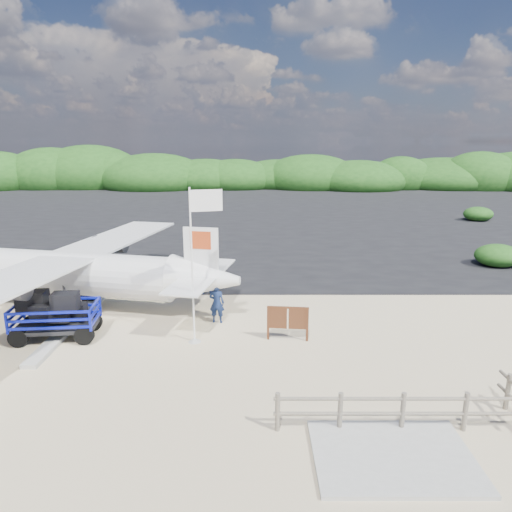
{
  "coord_description": "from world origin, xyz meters",
  "views": [
    {
      "loc": [
        2.49,
        -14.67,
        6.78
      ],
      "look_at": [
        2.48,
        4.51,
        1.96
      ],
      "focal_mm": 32.0,
      "sensor_mm": 36.0,
      "label": 1
    }
  ],
  "objects_px": {
    "crew_b": "(203,276)",
    "aircraft_large": "(372,221)",
    "flagpole": "(195,342)",
    "crew_a": "(217,303)",
    "signboard": "(287,340)",
    "baggage_cart": "(58,338)"
  },
  "relations": [
    {
      "from": "crew_b",
      "to": "aircraft_large",
      "type": "height_order",
      "value": "aircraft_large"
    },
    {
      "from": "crew_a",
      "to": "aircraft_large",
      "type": "xyz_separation_m",
      "value": [
        11.78,
        23.35,
        -0.79
      ]
    },
    {
      "from": "signboard",
      "to": "aircraft_large",
      "type": "relative_size",
      "value": 0.1
    },
    {
      "from": "crew_b",
      "to": "aircraft_large",
      "type": "relative_size",
      "value": 0.11
    },
    {
      "from": "crew_a",
      "to": "crew_b",
      "type": "bearing_deg",
      "value": -69.46
    },
    {
      "from": "flagpole",
      "to": "aircraft_large",
      "type": "xyz_separation_m",
      "value": [
        12.42,
        25.12,
        0.0
      ]
    },
    {
      "from": "baggage_cart",
      "to": "signboard",
      "type": "xyz_separation_m",
      "value": [
        8.14,
        -0.16,
        0.0
      ]
    },
    {
      "from": "baggage_cart",
      "to": "crew_b",
      "type": "height_order",
      "value": "crew_b"
    },
    {
      "from": "baggage_cart",
      "to": "crew_b",
      "type": "relative_size",
      "value": 1.83
    },
    {
      "from": "baggage_cart",
      "to": "flagpole",
      "type": "xyz_separation_m",
      "value": [
        4.89,
        -0.3,
        0.0
      ]
    },
    {
      "from": "flagpole",
      "to": "crew_a",
      "type": "relative_size",
      "value": 3.38
    },
    {
      "from": "baggage_cart",
      "to": "crew_a",
      "type": "bearing_deg",
      "value": 9.61
    },
    {
      "from": "flagpole",
      "to": "baggage_cart",
      "type": "bearing_deg",
      "value": 176.51
    },
    {
      "from": "signboard",
      "to": "crew_a",
      "type": "distance_m",
      "value": 3.18
    },
    {
      "from": "flagpole",
      "to": "aircraft_large",
      "type": "bearing_deg",
      "value": 63.69
    },
    {
      "from": "flagpole",
      "to": "crew_a",
      "type": "height_order",
      "value": "flagpole"
    },
    {
      "from": "crew_b",
      "to": "crew_a",
      "type": "bearing_deg",
      "value": 90.81
    },
    {
      "from": "baggage_cart",
      "to": "crew_b",
      "type": "xyz_separation_m",
      "value": [
        4.64,
        4.92,
        0.83
      ]
    },
    {
      "from": "flagpole",
      "to": "crew_b",
      "type": "height_order",
      "value": "flagpole"
    },
    {
      "from": "flagpole",
      "to": "crew_a",
      "type": "xyz_separation_m",
      "value": [
        0.64,
        1.77,
        0.79
      ]
    },
    {
      "from": "signboard",
      "to": "crew_b",
      "type": "xyz_separation_m",
      "value": [
        -3.5,
        5.08,
        0.83
      ]
    },
    {
      "from": "signboard",
      "to": "crew_b",
      "type": "height_order",
      "value": "crew_b"
    }
  ]
}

